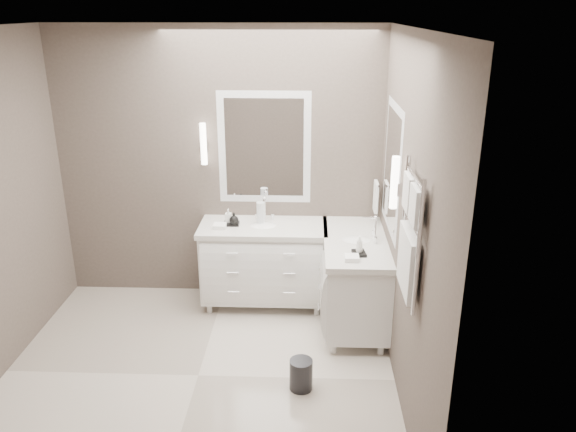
{
  "coord_description": "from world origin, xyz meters",
  "views": [
    {
      "loc": [
        0.88,
        -3.82,
        2.83
      ],
      "look_at": [
        0.71,
        0.7,
        1.14
      ],
      "focal_mm": 35.0,
      "sensor_mm": 36.0,
      "label": 1
    }
  ],
  "objects_px": {
    "vanity_back": "(264,259)",
    "waste_bin": "(301,374)",
    "vanity_right": "(355,276)",
    "towel_ladder": "(410,241)"
  },
  "relations": [
    {
      "from": "towel_ladder",
      "to": "vanity_right",
      "type": "bearing_deg",
      "value": 99.84
    },
    {
      "from": "vanity_right",
      "to": "towel_ladder",
      "type": "xyz_separation_m",
      "value": [
        0.23,
        -1.3,
        0.91
      ]
    },
    {
      "from": "vanity_back",
      "to": "waste_bin",
      "type": "bearing_deg",
      "value": -73.8
    },
    {
      "from": "vanity_back",
      "to": "vanity_right",
      "type": "xyz_separation_m",
      "value": [
        0.88,
        -0.33,
        0.0
      ]
    },
    {
      "from": "vanity_back",
      "to": "waste_bin",
      "type": "xyz_separation_m",
      "value": [
        0.39,
        -1.36,
        -0.36
      ]
    },
    {
      "from": "vanity_back",
      "to": "towel_ladder",
      "type": "height_order",
      "value": "towel_ladder"
    },
    {
      "from": "vanity_back",
      "to": "towel_ladder",
      "type": "xyz_separation_m",
      "value": [
        1.1,
        -1.63,
        0.91
      ]
    },
    {
      "from": "waste_bin",
      "to": "vanity_back",
      "type": "bearing_deg",
      "value": 106.2
    },
    {
      "from": "vanity_back",
      "to": "vanity_right",
      "type": "relative_size",
      "value": 1.0
    },
    {
      "from": "vanity_right",
      "to": "towel_ladder",
      "type": "height_order",
      "value": "towel_ladder"
    }
  ]
}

